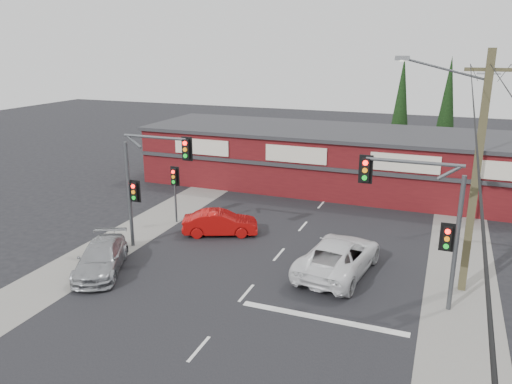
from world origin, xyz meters
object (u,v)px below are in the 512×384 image
(white_suv, at_px, (339,256))
(silver_suv, at_px, (101,258))
(red_sedan, at_px, (220,223))
(utility_pole, at_px, (473,167))
(shop_building, at_px, (324,157))

(white_suv, distance_m, silver_suv, 10.94)
(red_sedan, height_order, utility_pole, utility_pole)
(red_sedan, bearing_deg, shop_building, -36.58)
(white_suv, bearing_deg, silver_suv, 28.09)
(white_suv, height_order, silver_suv, white_suv)
(silver_suv, bearing_deg, red_sedan, 38.71)
(white_suv, relative_size, utility_pole, 0.58)
(shop_building, bearing_deg, silver_suv, -108.51)
(red_sedan, distance_m, shop_building, 12.30)
(silver_suv, relative_size, shop_building, 0.17)
(white_suv, relative_size, silver_suv, 1.25)
(white_suv, xyz_separation_m, utility_pole, (5.18, 0.24, 4.59))
(red_sedan, relative_size, utility_pole, 0.41)
(silver_suv, height_order, red_sedan, red_sedan)
(white_suv, bearing_deg, utility_pole, -169.89)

